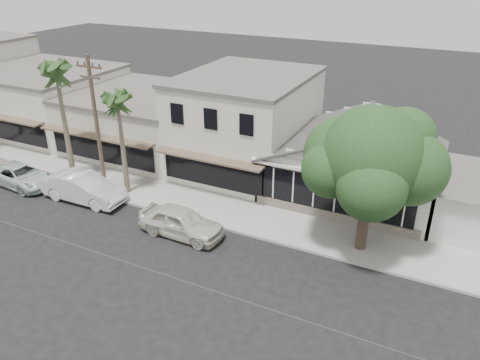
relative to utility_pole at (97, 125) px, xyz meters
The scene contains 13 objects.
ground 11.44m from the utility_pole, 30.02° to the right, with size 140.00×140.00×0.00m, color black.
sidewalk_north 5.06m from the utility_pole, 57.17° to the left, with size 90.00×3.50×0.15m, color #9E9991.
corner_shop 15.93m from the utility_pole, 27.45° to the left, with size 10.40×8.60×5.10m.
row_building_near 10.36m from the utility_pole, 54.14° to the left, with size 8.00×10.00×6.50m, color silver.
row_building_midnear 9.23m from the utility_pole, 109.87° to the left, with size 10.00×10.00×4.20m, color beige.
row_building_midfar 16.01m from the utility_pole, 148.42° to the left, with size 11.00×10.00×5.00m, color silver.
utility_pole is the anchor object (origin of this frame).
car_0 8.11m from the utility_pole, 14.37° to the right, with size 1.95×4.86×1.66m, color beige.
car_1 4.10m from the utility_pole, 126.84° to the right, with size 1.91×5.47×1.80m, color silver.
car_2 7.49m from the utility_pole, 168.45° to the right, with size 2.34×5.07×1.41m, color #B6C4BD.
shade_tree 16.07m from the utility_pole, ahead, with size 7.04×6.37×7.82m.
palm_east 1.92m from the utility_pole, 42.41° to the left, with size 2.95×2.95×7.23m.
palm_mid 4.45m from the utility_pole, 167.31° to the left, with size 3.31×3.31×8.66m.
Camera 1 is at (10.52, -14.92, 14.03)m, focal length 35.00 mm.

